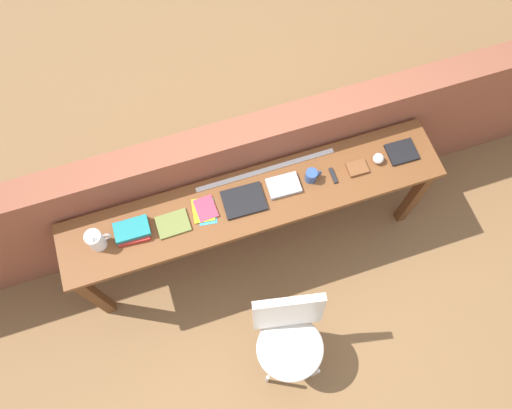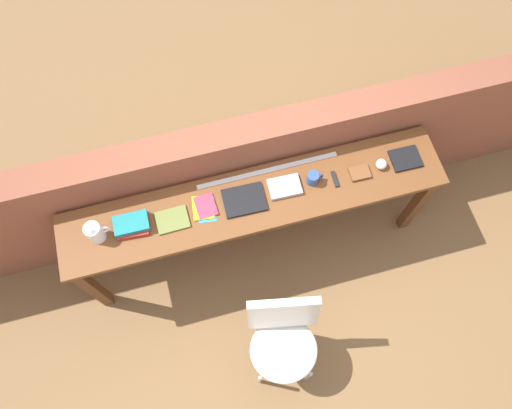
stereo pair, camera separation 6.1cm
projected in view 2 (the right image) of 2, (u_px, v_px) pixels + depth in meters
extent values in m
plane|color=brown|center=(264.00, 278.00, 3.87)|extent=(40.00, 40.00, 0.00)
cube|color=brown|center=(242.00, 173.00, 3.57)|extent=(6.00, 0.20, 1.16)
cube|color=brown|center=(254.00, 200.00, 3.18)|extent=(2.50, 0.44, 0.04)
cube|color=#5B341A|center=(93.00, 288.00, 3.41)|extent=(0.07, 0.07, 0.84)
cube|color=#5B341A|center=(417.00, 204.00, 3.65)|extent=(0.07, 0.07, 0.84)
cube|color=#5B341A|center=(86.00, 245.00, 3.53)|extent=(0.07, 0.07, 0.84)
cube|color=#5B341A|center=(400.00, 166.00, 3.77)|extent=(0.07, 0.07, 0.84)
ellipsoid|color=silver|center=(284.00, 350.00, 3.22)|extent=(0.51, 0.50, 0.08)
cube|color=silver|center=(283.00, 313.00, 3.08)|extent=(0.45, 0.19, 0.40)
cylinder|color=#B2B2B7|center=(260.00, 379.00, 3.39)|extent=(0.02, 0.02, 0.41)
cylinder|color=#B2B2B7|center=(308.00, 376.00, 3.40)|extent=(0.02, 0.02, 0.41)
cylinder|color=#B2B2B7|center=(256.00, 332.00, 3.51)|extent=(0.02, 0.02, 0.41)
cylinder|color=#B2B2B7|center=(303.00, 329.00, 3.52)|extent=(0.02, 0.02, 0.41)
cylinder|color=white|center=(95.00, 233.00, 3.00)|extent=(0.10, 0.10, 0.15)
cone|color=white|center=(91.00, 232.00, 2.91)|extent=(0.04, 0.03, 0.04)
torus|color=white|center=(104.00, 230.00, 3.00)|extent=(0.07, 0.01, 0.07)
cube|color=red|center=(132.00, 225.00, 3.08)|extent=(0.20, 0.18, 0.03)
cube|color=#19757A|center=(131.00, 223.00, 3.05)|extent=(0.22, 0.14, 0.04)
cube|color=olive|center=(172.00, 220.00, 3.10)|extent=(0.20, 0.16, 0.02)
cube|color=#3399D8|center=(207.00, 210.00, 3.14)|extent=(0.13, 0.18, 0.00)
cube|color=purple|center=(205.00, 206.00, 3.14)|extent=(0.12, 0.14, 0.00)
cube|color=green|center=(205.00, 207.00, 3.14)|extent=(0.15, 0.16, 0.00)
cube|color=yellow|center=(203.00, 207.00, 3.13)|extent=(0.15, 0.18, 0.00)
cube|color=#E5334C|center=(206.00, 206.00, 3.13)|extent=(0.13, 0.16, 0.00)
cube|color=black|center=(244.00, 200.00, 3.15)|extent=(0.27, 0.21, 0.02)
cube|color=#9E9EA3|center=(285.00, 187.00, 3.18)|extent=(0.21, 0.15, 0.03)
cylinder|color=#2D4C8C|center=(313.00, 178.00, 3.17)|extent=(0.08, 0.08, 0.09)
torus|color=#2D4C8C|center=(319.00, 177.00, 3.18)|extent=(0.06, 0.01, 0.06)
cube|color=black|center=(335.00, 179.00, 3.21)|extent=(0.03, 0.11, 0.02)
cube|color=brown|center=(360.00, 173.00, 3.22)|extent=(0.13, 0.10, 0.02)
sphere|color=silver|center=(381.00, 164.00, 3.22)|extent=(0.07, 0.07, 0.07)
cube|color=black|center=(405.00, 159.00, 3.27)|extent=(0.19, 0.16, 0.02)
cube|color=silver|center=(268.00, 170.00, 3.24)|extent=(0.94, 0.03, 0.00)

